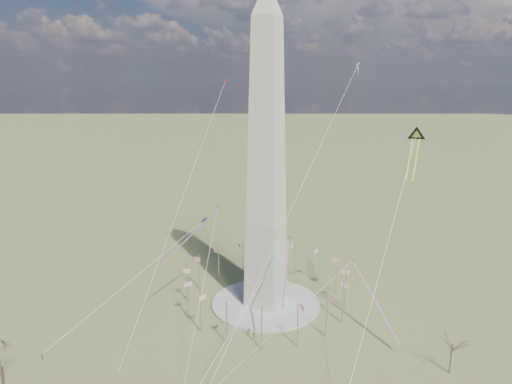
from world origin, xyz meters
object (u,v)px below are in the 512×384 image
at_px(washington_monument, 267,163).
at_px(person_west, 42,357).
at_px(tree_near, 453,342).
at_px(kite_delta_black, 416,138).

bearing_deg(washington_monument, person_west, -126.73).
bearing_deg(washington_monument, tree_near, -12.15).
relative_size(washington_monument, tree_near, 8.06).
bearing_deg(washington_monument, kite_delta_black, 19.71).
distance_m(washington_monument, person_west, 82.73).
height_order(tree_near, kite_delta_black, kite_delta_black).
xyz_separation_m(tree_near, kite_delta_black, (-16.19, 27.28, 47.39)).
height_order(person_west, kite_delta_black, kite_delta_black).
bearing_deg(kite_delta_black, person_west, 36.66).
relative_size(person_west, kite_delta_black, 0.10).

